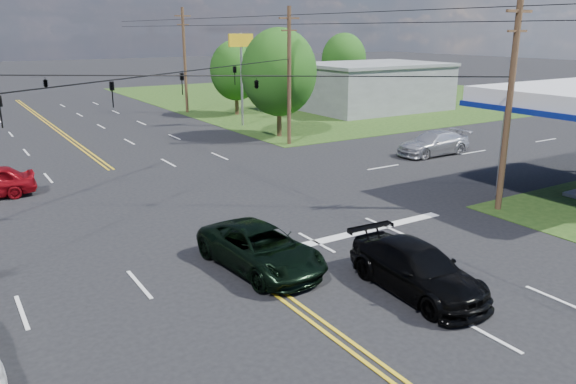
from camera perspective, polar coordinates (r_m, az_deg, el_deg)
ground at (r=27.19m, az=-13.03°, el=-1.27°), size 280.00×280.00×0.00m
grass_ne at (r=71.72m, az=5.24°, el=9.75°), size 46.00×48.00×0.03m
stop_bar at (r=22.73m, az=5.98°, el=-4.42°), size 10.00×0.50×0.02m
retail_ne at (r=59.08m, az=8.52°, el=10.42°), size 14.00×10.00×4.40m
pole_se at (r=26.58m, az=21.57°, el=8.49°), size 1.60×0.28×9.50m
pole_ne at (r=39.92m, az=0.12°, el=11.81°), size 1.60×0.28×9.50m
pole_right_far at (r=56.85m, az=-10.45°, el=13.12°), size 1.60×0.28×10.00m
span_wire_signals at (r=26.07m, az=-13.88°, el=11.40°), size 26.00×18.00×1.13m
power_lines at (r=24.12m, az=-12.71°, el=17.33°), size 26.04×100.00×0.64m
tree_right_a at (r=42.99m, az=-0.92°, el=12.06°), size 5.70×5.70×8.18m
tree_right_b at (r=54.72m, az=-5.31°, el=12.20°), size 4.94×4.94×7.09m
tree_far_r at (r=69.17m, az=5.69°, el=13.28°), size 5.32×5.32×7.63m
pickup_dkgreen at (r=19.37m, az=-2.78°, el=-5.74°), size 2.91×5.51×1.48m
suv_black at (r=18.18m, az=12.96°, el=-7.63°), size 2.38×5.29×1.51m
sedan_far at (r=38.25m, az=14.54°, el=4.82°), size 5.32×2.24×1.53m
polesign_ne at (r=48.13m, az=-4.79°, el=13.74°), size 2.13×0.44×7.70m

